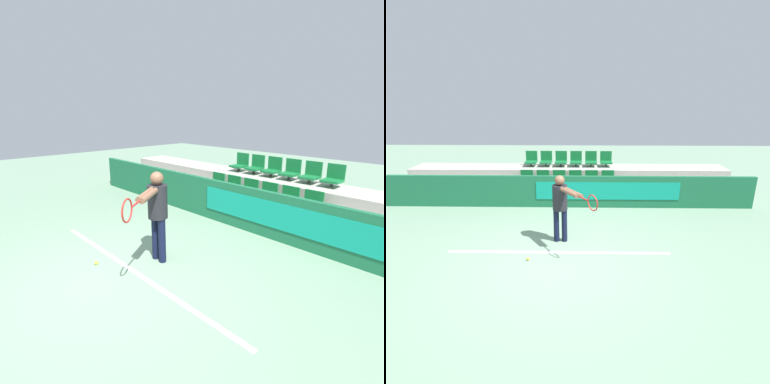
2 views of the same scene
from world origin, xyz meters
The scene contains 19 objects.
ground_plane centered at (0.00, 0.00, 0.00)m, with size 30.00×30.00×0.00m, color gray.
court_baseline centered at (0.00, 0.35, 0.00)m, with size 4.86×0.08×0.01m.
barrier_wall centered at (0.03, 3.16, 0.49)m, with size 11.29×0.14×0.98m.
bleacher_tier_front centered at (0.00, 3.77, 0.22)m, with size 10.89×1.05×0.44m.
bleacher_tier_middle centered at (0.00, 4.82, 0.44)m, with size 10.89×1.05×0.88m.
stadium_chair_0 centered at (-1.32, 3.89, 0.66)m, with size 0.41×0.41×0.52m.
stadium_chair_1 centered at (-0.79, 3.89, 0.66)m, with size 0.41×0.41×0.52m.
stadium_chair_2 centered at (-0.26, 3.89, 0.66)m, with size 0.41×0.41×0.52m.
stadium_chair_3 centered at (0.26, 3.89, 0.66)m, with size 0.41×0.41×0.52m.
stadium_chair_4 centered at (0.79, 3.89, 0.66)m, with size 0.41×0.41×0.52m.
stadium_chair_5 centered at (1.32, 3.89, 0.66)m, with size 0.41×0.41×0.52m.
stadium_chair_6 centered at (-1.32, 4.94, 1.10)m, with size 0.41×0.41×0.52m.
stadium_chair_7 centered at (-0.79, 4.94, 1.10)m, with size 0.41×0.41×0.52m.
stadium_chair_8 centered at (-0.26, 4.94, 1.10)m, with size 0.41×0.41×0.52m.
stadium_chair_9 centered at (0.26, 4.94, 1.10)m, with size 0.41×0.41×0.52m.
stadium_chair_10 centered at (0.79, 4.94, 1.10)m, with size 0.41×0.41×0.52m.
stadium_chair_11 centered at (1.32, 4.94, 1.10)m, with size 0.41×0.41×0.52m.
tennis_player centered at (0.05, 0.84, 0.99)m, with size 0.98×1.33×1.59m.
tennis_ball centered at (-0.60, 0.01, 0.03)m, with size 0.07×0.07×0.07m.
Camera 2 is at (0.54, -5.45, 3.27)m, focal length 28.00 mm.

